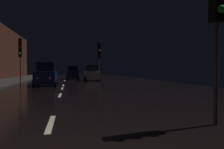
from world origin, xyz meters
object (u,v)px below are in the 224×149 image
object	(u,v)px
car_approaching_headlights	(46,75)
traffic_light_far_left	(20,51)
car_distant_taillights	(73,73)
traffic_light_near_right	(217,0)
car_parked_right_far	(92,74)
traffic_light_far_right	(99,54)

from	to	relation	value
car_approaching_headlights	traffic_light_far_left	bearing A→B (deg)	-133.91
car_distant_taillights	traffic_light_near_right	bearing A→B (deg)	-173.52
car_parked_right_far	traffic_light_near_right	bearing A→B (deg)	-177.98
car_approaching_headlights	traffic_light_near_right	bearing A→B (deg)	19.71
traffic_light_far_right	car_parked_right_far	bearing A→B (deg)	-161.52
traffic_light_far_right	traffic_light_near_right	distance (m)	24.12
car_parked_right_far	car_distant_taillights	size ratio (longest dim) A/B	1.01
traffic_light_far_right	car_distant_taillights	size ratio (longest dim) A/B	1.20
traffic_light_far_right	car_distant_taillights	bearing A→B (deg)	-161.07
traffic_light_near_right	car_distant_taillights	world-z (taller)	traffic_light_near_right
traffic_light_far_right	traffic_light_near_right	bearing A→B (deg)	-11.36
traffic_light_far_right	traffic_light_far_left	distance (m)	9.86
traffic_light_near_right	car_approaching_headlights	xyz separation A→B (m)	(-6.07, 16.94, -2.41)
traffic_light_far_right	traffic_light_near_right	size ratio (longest dim) A/B	1.04
traffic_light_near_right	car_distant_taillights	distance (m)	29.96
traffic_light_far_right	car_parked_right_far	distance (m)	3.07
traffic_light_near_right	car_parked_right_far	size ratio (longest dim) A/B	1.14
traffic_light_far_right	car_parked_right_far	xyz separation A→B (m)	(-0.80, 1.39, -2.62)
traffic_light_far_left	car_parked_right_far	distance (m)	10.21
traffic_light_near_right	car_approaching_headlights	size ratio (longest dim) A/B	1.08
traffic_light_far_right	traffic_light_far_left	world-z (taller)	traffic_light_far_right
traffic_light_far_right	car_distant_taillights	distance (m)	6.96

